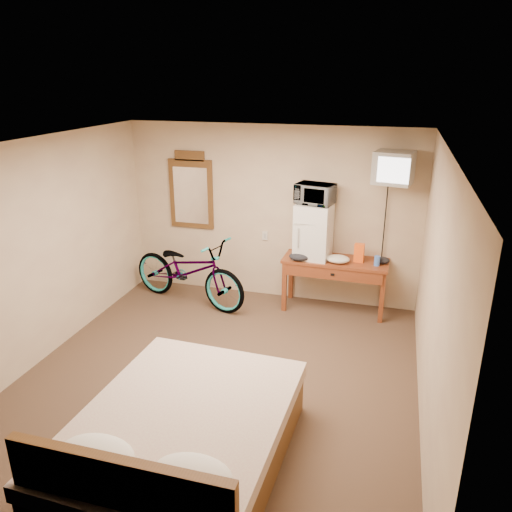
# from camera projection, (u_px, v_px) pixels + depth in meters

# --- Properties ---
(room) EXTENTS (4.60, 4.64, 2.50)m
(room) POSITION_uv_depth(u_px,v_px,m) (215.00, 272.00, 5.03)
(room) COLOR #4C3B26
(room) RESTS_ON ground
(desk) EXTENTS (1.43, 0.57, 0.75)m
(desk) POSITION_uv_depth(u_px,v_px,m) (335.00, 268.00, 6.80)
(desk) COLOR brown
(desk) RESTS_ON floor
(mini_fridge) EXTENTS (0.50, 0.48, 0.75)m
(mini_fridge) POSITION_uv_depth(u_px,v_px,m) (313.00, 231.00, 6.76)
(mini_fridge) COLOR silver
(mini_fridge) RESTS_ON desk
(microwave) EXTENTS (0.55, 0.44, 0.27)m
(microwave) POSITION_uv_depth(u_px,v_px,m) (315.00, 194.00, 6.58)
(microwave) COLOR silver
(microwave) RESTS_ON mini_fridge
(snack_bag) EXTENTS (0.14, 0.09, 0.26)m
(snack_bag) POSITION_uv_depth(u_px,v_px,m) (359.00, 253.00, 6.66)
(snack_bag) COLOR #FE5B16
(snack_bag) RESTS_ON desk
(blue_cup) EXTENTS (0.08, 0.08, 0.13)m
(blue_cup) POSITION_uv_depth(u_px,v_px,m) (377.00, 261.00, 6.55)
(blue_cup) COLOR #467EEF
(blue_cup) RESTS_ON desk
(cloth_cream) EXTENTS (0.32, 0.25, 0.10)m
(cloth_cream) POSITION_uv_depth(u_px,v_px,m) (338.00, 259.00, 6.67)
(cloth_cream) COLOR beige
(cloth_cream) RESTS_ON desk
(cloth_dark_a) EXTENTS (0.28, 0.21, 0.11)m
(cloth_dark_a) POSITION_uv_depth(u_px,v_px,m) (299.00, 257.00, 6.75)
(cloth_dark_a) COLOR black
(cloth_dark_a) RESTS_ON desk
(cloth_dark_b) EXTENTS (0.19, 0.15, 0.09)m
(cloth_dark_b) POSITION_uv_depth(u_px,v_px,m) (382.00, 260.00, 6.65)
(cloth_dark_b) COLOR black
(cloth_dark_b) RESTS_ON desk
(crt_television) EXTENTS (0.53, 0.61, 0.40)m
(crt_television) POSITION_uv_depth(u_px,v_px,m) (394.00, 168.00, 6.18)
(crt_television) COLOR black
(crt_television) RESTS_ON room
(wall_mirror) EXTENTS (0.67, 0.04, 1.14)m
(wall_mirror) POSITION_uv_depth(u_px,v_px,m) (191.00, 191.00, 7.30)
(wall_mirror) COLOR brown
(wall_mirror) RESTS_ON room
(bicycle) EXTENTS (2.01, 1.14, 1.00)m
(bicycle) POSITION_uv_depth(u_px,v_px,m) (188.00, 270.00, 7.10)
(bicycle) COLOR black
(bicycle) RESTS_ON floor
(bed) EXTENTS (1.69, 2.19, 0.90)m
(bed) POSITION_uv_depth(u_px,v_px,m) (180.00, 442.00, 4.08)
(bed) COLOR brown
(bed) RESTS_ON floor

